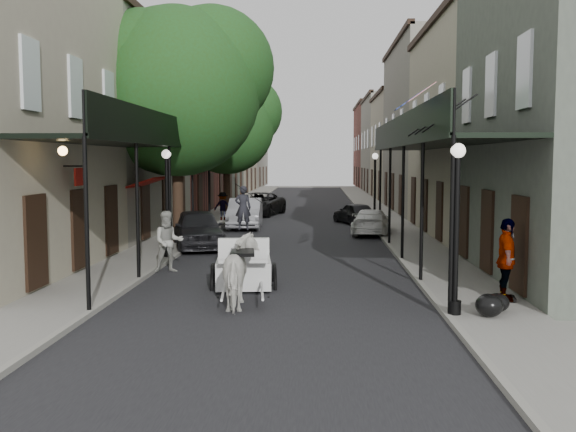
# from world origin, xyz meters

# --- Properties ---
(ground) EXTENTS (140.00, 140.00, 0.00)m
(ground) POSITION_xyz_m (0.00, 0.00, 0.00)
(ground) COLOR gray
(ground) RESTS_ON ground
(road) EXTENTS (8.00, 90.00, 0.01)m
(road) POSITION_xyz_m (0.00, 20.00, 0.01)
(road) COLOR black
(road) RESTS_ON ground
(sidewalk_left) EXTENTS (2.20, 90.00, 0.12)m
(sidewalk_left) POSITION_xyz_m (-5.00, 20.00, 0.06)
(sidewalk_left) COLOR gray
(sidewalk_left) RESTS_ON ground
(sidewalk_right) EXTENTS (2.20, 90.00, 0.12)m
(sidewalk_right) POSITION_xyz_m (5.00, 20.00, 0.06)
(sidewalk_right) COLOR gray
(sidewalk_right) RESTS_ON ground
(building_row_left) EXTENTS (5.00, 80.00, 10.50)m
(building_row_left) POSITION_xyz_m (-8.60, 30.00, 5.25)
(building_row_left) COLOR #A7A286
(building_row_left) RESTS_ON ground
(building_row_right) EXTENTS (5.00, 80.00, 10.50)m
(building_row_right) POSITION_xyz_m (8.60, 30.00, 5.25)
(building_row_right) COLOR gray
(building_row_right) RESTS_ON ground
(gallery_left) EXTENTS (2.20, 18.05, 4.88)m
(gallery_left) POSITION_xyz_m (-4.79, 6.98, 4.05)
(gallery_left) COLOR black
(gallery_left) RESTS_ON sidewalk_left
(gallery_right) EXTENTS (2.20, 18.05, 4.88)m
(gallery_right) POSITION_xyz_m (4.79, 6.98, 4.05)
(gallery_right) COLOR black
(gallery_right) RESTS_ON sidewalk_right
(tree_near) EXTENTS (7.31, 6.80, 9.63)m
(tree_near) POSITION_xyz_m (-4.20, 10.18, 6.49)
(tree_near) COLOR #382619
(tree_near) RESTS_ON sidewalk_left
(tree_far) EXTENTS (6.45, 6.00, 8.61)m
(tree_far) POSITION_xyz_m (-4.25, 24.18, 5.84)
(tree_far) COLOR #382619
(tree_far) RESTS_ON sidewalk_left
(lamppost_right_near) EXTENTS (0.32, 0.32, 3.71)m
(lamppost_right_near) POSITION_xyz_m (4.10, -2.00, 2.05)
(lamppost_right_near) COLOR black
(lamppost_right_near) RESTS_ON sidewalk_right
(lamppost_left) EXTENTS (0.32, 0.32, 3.71)m
(lamppost_left) POSITION_xyz_m (-4.10, 6.00, 2.05)
(lamppost_left) COLOR black
(lamppost_left) RESTS_ON sidewalk_left
(lamppost_right_far) EXTENTS (0.32, 0.32, 3.71)m
(lamppost_right_far) POSITION_xyz_m (4.10, 18.00, 2.05)
(lamppost_right_far) COLOR black
(lamppost_right_far) RESTS_ON sidewalk_right
(horse) EXTENTS (1.12, 2.09, 1.69)m
(horse) POSITION_xyz_m (-0.66, -1.00, 0.85)
(horse) COLOR silver
(horse) RESTS_ON ground
(carriage) EXTENTS (1.91, 2.63, 2.83)m
(carriage) POSITION_xyz_m (-0.93, 1.63, 1.10)
(carriage) COLOR black
(carriage) RESTS_ON ground
(pedestrian_walking) EXTENTS (1.12, 0.99, 1.91)m
(pedestrian_walking) POSITION_xyz_m (-3.50, 3.56, 0.95)
(pedestrian_walking) COLOR #9D9E95
(pedestrian_walking) RESTS_ON ground
(pedestrian_sidewalk_left) EXTENTS (1.07, 0.69, 1.56)m
(pedestrian_sidewalk_left) POSITION_xyz_m (-4.20, 19.60, 0.90)
(pedestrian_sidewalk_left) COLOR gray
(pedestrian_sidewalk_left) RESTS_ON sidewalk_left
(pedestrian_sidewalk_right) EXTENTS (0.68, 1.23, 1.98)m
(pedestrian_sidewalk_right) POSITION_xyz_m (5.59, -0.62, 1.11)
(pedestrian_sidewalk_right) COLOR gray
(pedestrian_sidewalk_right) RESTS_ON sidewalk_right
(car_left_near) EXTENTS (2.98, 4.85, 1.54)m
(car_left_near) POSITION_xyz_m (-3.60, 9.00, 0.77)
(car_left_near) COLOR black
(car_left_near) RESTS_ON ground
(car_left_mid) EXTENTS (1.83, 4.68, 1.52)m
(car_left_mid) POSITION_xyz_m (-2.60, 16.56, 0.76)
(car_left_mid) COLOR #9B9BA1
(car_left_mid) RESTS_ON ground
(car_left_far) EXTENTS (3.42, 5.56, 1.44)m
(car_left_far) POSITION_xyz_m (-2.60, 24.00, 0.72)
(car_left_far) COLOR black
(car_left_far) RESTS_ON ground
(car_right_near) EXTENTS (2.24, 4.31, 1.19)m
(car_right_near) POSITION_xyz_m (3.60, 14.00, 0.60)
(car_right_near) COLOR white
(car_right_near) RESTS_ON ground
(car_right_far) EXTENTS (2.57, 3.76, 1.19)m
(car_right_far) POSITION_xyz_m (3.12, 19.00, 0.59)
(car_right_far) COLOR black
(car_right_far) RESTS_ON ground
(trash_bags) EXTENTS (0.85, 1.00, 0.50)m
(trash_bags) POSITION_xyz_m (4.91, -2.03, 0.35)
(trash_bags) COLOR black
(trash_bags) RESTS_ON sidewalk_right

